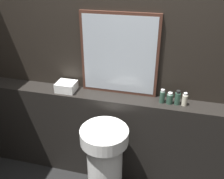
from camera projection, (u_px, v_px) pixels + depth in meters
The scene contains 9 objects.
wall_back at pixel (128, 64), 2.30m from camera, with size 8.00×0.06×2.50m.
vanity_counter at pixel (123, 139), 2.54m from camera, with size 2.94×0.22×0.96m.
pedestal_sink at pixel (105, 164), 2.24m from camera, with size 0.41×0.41×0.86m.
mirror at pixel (119, 55), 2.24m from camera, with size 0.71×0.03×0.76m.
towel_stack at pixel (66, 86), 2.42m from camera, with size 0.18×0.17×0.09m.
shampoo_bottle at pixel (162, 97), 2.21m from camera, with size 0.05×0.05×0.13m.
conditioner_bottle at pixel (170, 98), 2.20m from camera, with size 0.06×0.06×0.11m.
lotion_bottle at pixel (178, 98), 2.18m from camera, with size 0.05×0.05×0.14m.
body_wash_bottle at pixel (185, 100), 2.17m from camera, with size 0.05×0.05×0.12m.
Camera 1 is at (0.39, -0.86, 2.10)m, focal length 40.00 mm.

